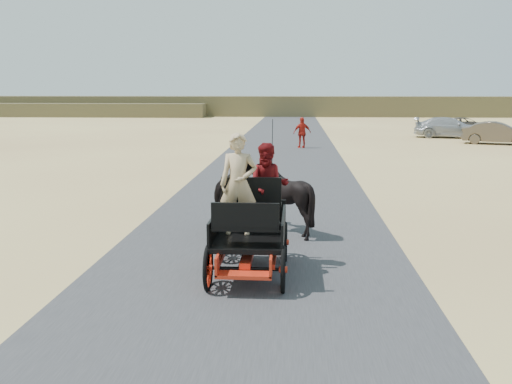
# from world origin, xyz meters

# --- Properties ---
(ground) EXTENTS (140.00, 140.00, 0.00)m
(ground) POSITION_xyz_m (0.00, 0.00, 0.00)
(ground) COLOR tan
(road) EXTENTS (6.00, 140.00, 0.01)m
(road) POSITION_xyz_m (0.00, 0.00, 0.01)
(road) COLOR #38383A
(road) RESTS_ON ground
(ridge_far) EXTENTS (140.00, 6.00, 2.40)m
(ridge_far) POSITION_xyz_m (0.00, 62.00, 1.20)
(ridge_far) COLOR brown
(ridge_far) RESTS_ON ground
(ridge_near) EXTENTS (40.00, 4.00, 1.60)m
(ridge_near) POSITION_xyz_m (-30.00, 58.00, 0.80)
(ridge_near) COLOR brown
(ridge_near) RESTS_ON ground
(carriage) EXTENTS (1.30, 2.40, 0.72)m
(carriage) POSITION_xyz_m (-0.01, 0.57, 0.36)
(carriage) COLOR black
(carriage) RESTS_ON ground
(horse_left) EXTENTS (0.91, 2.01, 1.70)m
(horse_left) POSITION_xyz_m (-0.56, 3.57, 0.85)
(horse_left) COLOR black
(horse_left) RESTS_ON ground
(horse_right) EXTENTS (1.37, 1.54, 1.70)m
(horse_right) POSITION_xyz_m (0.54, 3.57, 0.85)
(horse_right) COLOR black
(horse_right) RESTS_ON ground
(driver_man) EXTENTS (0.66, 0.43, 1.80)m
(driver_man) POSITION_xyz_m (-0.21, 0.62, 1.62)
(driver_man) COLOR tan
(driver_man) RESTS_ON carriage
(passenger_woman) EXTENTS (0.77, 0.60, 1.58)m
(passenger_woman) POSITION_xyz_m (0.29, 1.17, 1.51)
(passenger_woman) COLOR #660C0F
(passenger_woman) RESTS_ON carriage
(pedestrian) EXTENTS (1.09, 0.69, 1.73)m
(pedestrian) POSITION_xyz_m (1.11, 22.90, 0.86)
(pedestrian) COLOR #AE1D13
(pedestrian) RESTS_ON ground
(car_b) EXTENTS (4.31, 2.70, 1.34)m
(car_b) POSITION_xyz_m (12.84, 25.98, 0.67)
(car_b) COLOR brown
(car_b) RESTS_ON ground
(car_c) EXTENTS (5.06, 2.95, 1.38)m
(car_c) POSITION_xyz_m (11.20, 30.51, 0.69)
(car_c) COLOR #B2B2B7
(car_c) RESTS_ON ground
(car_d) EXTENTS (4.26, 2.54, 1.11)m
(car_d) POSITION_xyz_m (13.81, 36.22, 0.56)
(car_d) COLOR brown
(car_d) RESTS_ON ground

